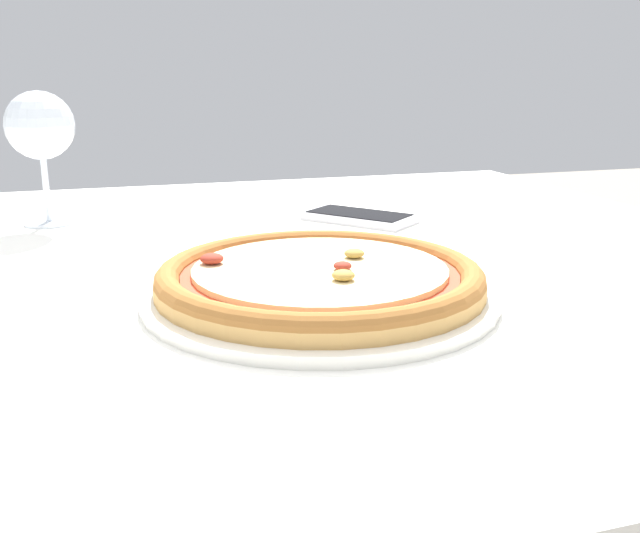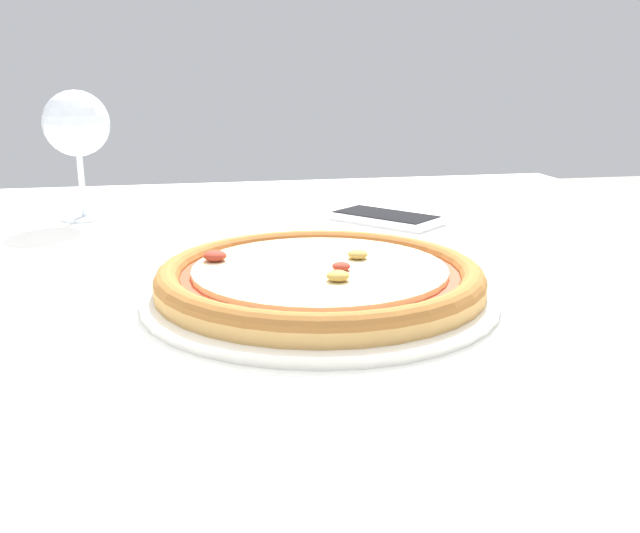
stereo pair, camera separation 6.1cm
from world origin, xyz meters
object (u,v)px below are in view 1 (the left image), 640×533
wine_glass_far_left (40,128)px  dining_table (148,334)px  pizza_plate (320,281)px  cell_phone (359,217)px

wine_glass_far_left → dining_table: bearing=-66.0°
dining_table → pizza_plate: bearing=-51.1°
dining_table → cell_phone: (0.29, 0.13, 0.08)m
pizza_plate → cell_phone: (0.15, 0.31, -0.01)m
dining_table → cell_phone: 0.33m
wine_glass_far_left → pizza_plate: bearing=-59.0°
wine_glass_far_left → cell_phone: bearing=-14.3°
dining_table → wine_glass_far_left: 0.32m
pizza_plate → dining_table: bearing=128.9°
wine_glass_far_left → cell_phone: 0.42m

